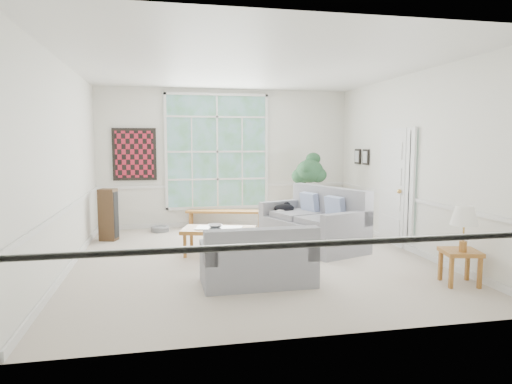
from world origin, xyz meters
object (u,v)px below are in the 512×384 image
(end_table, at_px, (307,215))
(side_table, at_px, (460,267))
(loveseat_right, at_px, (312,218))
(coffee_table, at_px, (219,241))
(loveseat_front, at_px, (258,254))

(end_table, bearing_deg, side_table, -79.18)
(side_table, bearing_deg, end_table, 100.82)
(end_table, bearing_deg, loveseat_right, -104.69)
(loveseat_right, bearing_deg, coffee_table, 167.21)
(loveseat_front, relative_size, end_table, 2.47)
(side_table, bearing_deg, coffee_table, 142.43)
(loveseat_front, bearing_deg, loveseat_right, 53.37)
(end_table, relative_size, side_table, 1.29)
(loveseat_front, height_order, end_table, loveseat_front)
(loveseat_right, height_order, loveseat_front, loveseat_right)
(loveseat_right, distance_m, end_table, 1.69)
(loveseat_right, distance_m, coffee_table, 1.72)
(end_table, bearing_deg, coffee_table, -138.72)
(loveseat_front, xyz_separation_m, side_table, (2.58, -0.55, -0.16))
(loveseat_right, height_order, side_table, loveseat_right)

